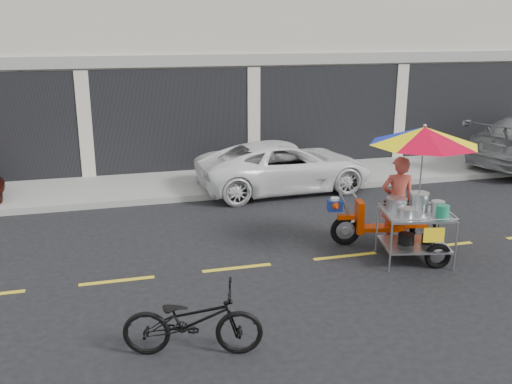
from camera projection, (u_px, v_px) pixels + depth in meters
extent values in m
plane|color=black|center=(345.00, 256.00, 10.24)|extent=(90.00, 90.00, 0.00)
cube|color=gray|center=(263.00, 177.00, 15.32)|extent=(45.00, 3.00, 0.15)
cube|color=beige|center=(222.00, 25.00, 18.85)|extent=(36.00, 8.00, 8.00)
cube|color=black|center=(254.00, 120.00, 15.83)|extent=(35.28, 0.06, 2.90)
cube|color=gray|center=(254.00, 60.00, 15.35)|extent=(36.00, 0.12, 0.30)
cube|color=gold|center=(345.00, 256.00, 10.24)|extent=(42.00, 0.10, 0.01)
imported|color=white|center=(285.00, 166.00, 14.21)|extent=(4.52, 2.30, 1.22)
imported|color=black|center=(193.00, 321.00, 7.09)|extent=(1.85, 1.01, 0.92)
torus|color=black|center=(345.00, 231.00, 10.71)|extent=(0.58, 0.23, 0.57)
torus|color=black|center=(424.00, 229.00, 10.78)|extent=(0.58, 0.23, 0.57)
cylinder|color=#9EA0A5|center=(345.00, 231.00, 10.71)|extent=(0.15, 0.09, 0.14)
cylinder|color=#9EA0A5|center=(424.00, 229.00, 10.78)|extent=(0.15, 0.09, 0.14)
cube|color=#C12F00|center=(346.00, 217.00, 10.64)|extent=(0.34, 0.19, 0.08)
cylinder|color=#9EA0A5|center=(346.00, 209.00, 10.60)|extent=(0.37, 0.13, 0.81)
cube|color=#C12F00|center=(359.00, 217.00, 10.65)|extent=(0.19, 0.36, 0.60)
cube|color=#C12F00|center=(382.00, 228.00, 10.74)|extent=(0.85, 0.45, 0.08)
cube|color=#C12F00|center=(407.00, 216.00, 10.69)|extent=(0.79, 0.42, 0.40)
cube|color=black|center=(403.00, 204.00, 10.62)|extent=(0.69, 0.37, 0.10)
cylinder|color=#9EA0A5|center=(354.00, 194.00, 10.52)|extent=(0.15, 0.55, 0.04)
sphere|color=black|center=(355.00, 184.00, 10.68)|extent=(0.10, 0.10, 0.10)
cylinder|color=white|center=(352.00, 220.00, 10.66)|extent=(0.14, 0.14, 0.05)
cube|color=navy|center=(335.00, 205.00, 10.56)|extent=(0.30, 0.27, 0.20)
cylinder|color=white|center=(335.00, 199.00, 10.53)|extent=(0.19, 0.19, 0.05)
cone|color=#C12F00|center=(336.00, 207.00, 10.39)|extent=(0.22, 0.25, 0.18)
torus|color=black|center=(438.00, 256.00, 9.69)|extent=(0.47, 0.20, 0.46)
cylinder|color=#9EA0A5|center=(391.00, 248.00, 9.49)|extent=(0.04, 0.04, 0.85)
cylinder|color=#9EA0A5|center=(377.00, 229.00, 10.36)|extent=(0.04, 0.04, 0.85)
cylinder|color=#9EA0A5|center=(456.00, 247.00, 9.54)|extent=(0.04, 0.04, 0.85)
cylinder|color=#9EA0A5|center=(437.00, 228.00, 10.41)|extent=(0.04, 0.04, 0.85)
cube|color=#9EA0A5|center=(414.00, 244.00, 9.99)|extent=(1.27, 1.12, 0.03)
cube|color=#9EA0A5|center=(417.00, 214.00, 9.83)|extent=(1.27, 1.12, 0.04)
cylinder|color=#9EA0A5|center=(426.00, 220.00, 9.38)|extent=(1.09, 0.26, 0.02)
cylinder|color=#9EA0A5|center=(409.00, 203.00, 10.25)|extent=(1.09, 0.26, 0.02)
cylinder|color=#9EA0A5|center=(385.00, 212.00, 9.79)|extent=(0.22, 0.89, 0.02)
cylinder|color=#9EA0A5|center=(448.00, 211.00, 9.84)|extent=(0.22, 0.89, 0.02)
cylinder|color=#9EA0A5|center=(406.00, 235.00, 10.42)|extent=(0.20, 0.75, 0.04)
cylinder|color=#9EA0A5|center=(408.00, 209.00, 10.28)|extent=(0.20, 0.75, 0.04)
cube|color=yellow|center=(434.00, 235.00, 9.43)|extent=(0.35, 0.09, 0.25)
cylinder|color=#B7B7BC|center=(397.00, 204.00, 9.98)|extent=(0.42, 0.42, 0.20)
cylinder|color=#B7B7BC|center=(419.00, 202.00, 10.00)|extent=(0.39, 0.39, 0.29)
cylinder|color=#B7B7BC|center=(438.00, 207.00, 9.87)|extent=(0.27, 0.27, 0.18)
cylinder|color=#B7B7BC|center=(406.00, 213.00, 9.62)|extent=(0.34, 0.34, 0.14)
cylinder|color=#1A7F56|center=(443.00, 212.00, 9.57)|extent=(0.26, 0.26, 0.22)
cylinder|color=black|center=(406.00, 239.00, 9.95)|extent=(0.33, 0.33, 0.18)
cylinder|color=black|center=(429.00, 239.00, 9.97)|extent=(0.29, 0.29, 0.16)
cylinder|color=#9EA0A5|center=(421.00, 171.00, 9.72)|extent=(0.03, 0.03, 1.51)
sphere|color=#9EA0A5|center=(425.00, 126.00, 9.50)|extent=(0.06, 0.06, 0.06)
imported|color=#B34337|center=(398.00, 201.00, 10.60)|extent=(0.69, 0.53, 1.70)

